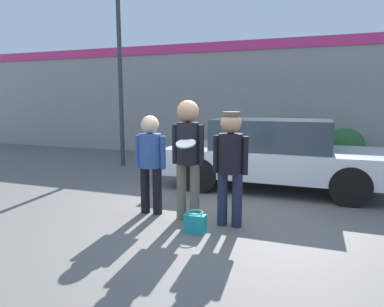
{
  "coord_description": "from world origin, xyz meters",
  "views": [
    {
      "loc": [
        1.48,
        -5.05,
        1.85
      ],
      "look_at": [
        -0.29,
        -0.06,
        1.01
      ],
      "focal_mm": 32.0,
      "sensor_mm": 36.0,
      "label": 1
    }
  ],
  "objects_px": {
    "person_left": "(151,156)",
    "handbag": "(195,223)",
    "parked_car_near": "(274,153)",
    "shrub": "(345,147)",
    "street_lamp": "(125,36)",
    "person_right": "(230,158)",
    "person_middle_with_frisbee": "(188,148)"
  },
  "relations": [
    {
      "from": "street_lamp",
      "to": "person_left",
      "type": "bearing_deg",
      "value": -55.02
    },
    {
      "from": "person_middle_with_frisbee",
      "to": "person_right",
      "type": "relative_size",
      "value": 1.1
    },
    {
      "from": "person_middle_with_frisbee",
      "to": "shrub",
      "type": "xyz_separation_m",
      "value": [
        2.62,
        5.47,
        -0.58
      ]
    },
    {
      "from": "person_right",
      "to": "shrub",
      "type": "distance_m",
      "value": 5.87
    },
    {
      "from": "person_middle_with_frisbee",
      "to": "shrub",
      "type": "relative_size",
      "value": 1.71
    },
    {
      "from": "person_left",
      "to": "handbag",
      "type": "height_order",
      "value": "person_left"
    },
    {
      "from": "person_left",
      "to": "shrub",
      "type": "height_order",
      "value": "person_left"
    },
    {
      "from": "parked_car_near",
      "to": "street_lamp",
      "type": "xyz_separation_m",
      "value": [
        -4.15,
        1.14,
        2.78
      ]
    },
    {
      "from": "parked_car_near",
      "to": "handbag",
      "type": "relative_size",
      "value": 14.57
    },
    {
      "from": "shrub",
      "to": "person_left",
      "type": "bearing_deg",
      "value": -121.44
    },
    {
      "from": "parked_car_near",
      "to": "person_middle_with_frisbee",
      "type": "bearing_deg",
      "value": -112.88
    },
    {
      "from": "person_left",
      "to": "street_lamp",
      "type": "xyz_separation_m",
      "value": [
        -2.45,
        3.5,
        2.58
      ]
    },
    {
      "from": "parked_car_near",
      "to": "shrub",
      "type": "bearing_deg",
      "value": 62.28
    },
    {
      "from": "person_left",
      "to": "handbag",
      "type": "relative_size",
      "value": 5.26
    },
    {
      "from": "parked_car_near",
      "to": "handbag",
      "type": "distance_m",
      "value": 3.07
    },
    {
      "from": "person_left",
      "to": "shrub",
      "type": "bearing_deg",
      "value": 58.56
    },
    {
      "from": "person_right",
      "to": "shrub",
      "type": "height_order",
      "value": "person_right"
    },
    {
      "from": "person_middle_with_frisbee",
      "to": "parked_car_near",
      "type": "relative_size",
      "value": 0.42
    },
    {
      "from": "person_left",
      "to": "person_middle_with_frisbee",
      "type": "xyz_separation_m",
      "value": [
        0.67,
        -0.08,
        0.17
      ]
    },
    {
      "from": "shrub",
      "to": "handbag",
      "type": "height_order",
      "value": "shrub"
    },
    {
      "from": "person_left",
      "to": "street_lamp",
      "type": "distance_m",
      "value": 4.98
    },
    {
      "from": "shrub",
      "to": "handbag",
      "type": "xyz_separation_m",
      "value": [
        -2.34,
        -5.94,
        -0.39
      ]
    },
    {
      "from": "person_middle_with_frisbee",
      "to": "handbag",
      "type": "distance_m",
      "value": 1.12
    },
    {
      "from": "shrub",
      "to": "parked_car_near",
      "type": "bearing_deg",
      "value": -117.72
    },
    {
      "from": "person_middle_with_frisbee",
      "to": "person_right",
      "type": "height_order",
      "value": "person_middle_with_frisbee"
    },
    {
      "from": "handbag",
      "to": "shrub",
      "type": "bearing_deg",
      "value": 68.5
    },
    {
      "from": "street_lamp",
      "to": "handbag",
      "type": "height_order",
      "value": "street_lamp"
    },
    {
      "from": "person_right",
      "to": "parked_car_near",
      "type": "bearing_deg",
      "value": 81.79
    },
    {
      "from": "person_left",
      "to": "parked_car_near",
      "type": "distance_m",
      "value": 2.91
    },
    {
      "from": "shrub",
      "to": "handbag",
      "type": "bearing_deg",
      "value": -111.5
    },
    {
      "from": "street_lamp",
      "to": "shrub",
      "type": "height_order",
      "value": "street_lamp"
    },
    {
      "from": "shrub",
      "to": "street_lamp",
      "type": "bearing_deg",
      "value": -161.77
    }
  ]
}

